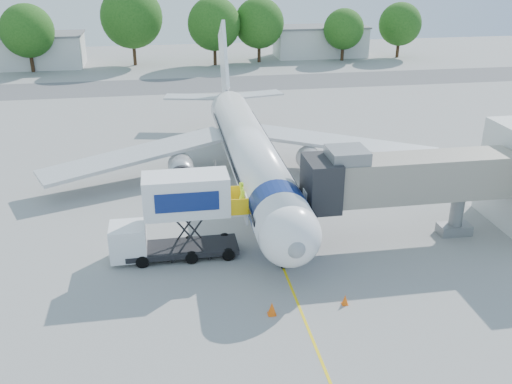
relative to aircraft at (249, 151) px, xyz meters
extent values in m
plane|color=gray|center=(0.00, -4.12, -2.95)|extent=(160.00, 160.00, 0.00)
cube|color=yellow|center=(0.00, -4.12, -2.94)|extent=(0.15, 70.00, 0.01)
cube|color=#59595B|center=(0.00, 37.88, -2.94)|extent=(120.00, 10.00, 0.01)
cylinder|color=white|center=(0.00, -1.12, 0.05)|extent=(3.70, 28.00, 3.70)
sphere|color=white|center=(0.00, -15.12, 0.05)|extent=(3.70, 3.70, 3.70)
sphere|color=gray|center=(0.00, -16.67, 0.05)|extent=(1.10, 1.10, 1.10)
cone|color=white|center=(0.00, 15.88, 0.05)|extent=(3.70, 6.00, 3.70)
cube|color=white|center=(0.00, 16.88, 4.25)|extent=(0.35, 7.26, 8.29)
cube|color=#BBBEC1|center=(9.00, 2.38, -0.65)|extent=(16.17, 9.32, 1.42)
cube|color=#BBBEC1|center=(-9.00, 2.38, -0.65)|extent=(16.17, 9.32, 1.42)
cylinder|color=#999BA0|center=(5.50, 0.38, -1.65)|extent=(2.10, 3.60, 2.10)
cylinder|color=#999BA0|center=(-5.50, 0.38, -1.65)|extent=(2.10, 3.60, 2.10)
cube|color=black|center=(0.00, -15.42, 0.50)|extent=(2.60, 1.39, 0.81)
cylinder|color=navy|center=(0.00, -12.12, 0.05)|extent=(3.73, 2.00, 3.73)
cylinder|color=silver|center=(0.00, -13.62, -2.20)|extent=(0.16, 0.16, 1.50)
cylinder|color=black|center=(0.00, -13.62, -2.63)|extent=(0.25, 0.64, 0.64)
cylinder|color=black|center=(2.60, 1.88, -2.50)|extent=(0.35, 0.90, 0.90)
cylinder|color=black|center=(-2.60, 1.88, -2.50)|extent=(0.35, 0.90, 0.90)
cube|color=gray|center=(9.00, -11.12, 1.45)|extent=(13.60, 2.60, 2.80)
cube|color=black|center=(2.90, -11.12, 1.45)|extent=(2.00, 3.20, 3.20)
cube|color=slate|center=(4.50, -11.12, 3.25)|extent=(2.40, 2.40, 0.80)
cylinder|color=slate|center=(12.50, -11.12, -1.45)|extent=(0.90, 0.90, 3.00)
cube|color=slate|center=(12.50, -11.12, -2.60)|extent=(2.20, 1.20, 0.70)
cylinder|color=black|center=(11.60, -11.12, -2.60)|extent=(0.30, 0.70, 0.70)
cylinder|color=black|center=(13.40, -11.12, -2.60)|extent=(0.30, 0.70, 0.70)
cube|color=black|center=(-6.00, -11.12, -2.40)|extent=(7.00, 2.30, 0.35)
cube|color=white|center=(-9.30, -11.12, -1.60)|extent=(2.20, 2.20, 2.10)
cube|color=black|center=(-9.30, -11.12, -1.15)|extent=(1.90, 2.10, 0.70)
cube|color=white|center=(-5.60, -11.12, 1.30)|extent=(5.20, 2.40, 2.50)
cube|color=navy|center=(-5.60, -12.34, 1.30)|extent=(3.80, 0.04, 1.20)
cube|color=silver|center=(-2.45, -11.12, 0.10)|extent=(1.10, 2.20, 0.10)
cube|color=yellow|center=(-2.45, -12.17, 0.65)|extent=(1.10, 0.06, 1.10)
cube|color=yellow|center=(-2.45, -10.07, 0.65)|extent=(1.10, 0.06, 1.10)
cylinder|color=black|center=(-3.20, -12.17, -2.55)|extent=(0.80, 0.25, 0.80)
cylinder|color=black|center=(-3.20, -10.07, -2.55)|extent=(0.80, 0.25, 0.80)
cylinder|color=black|center=(-8.50, -12.17, -2.55)|extent=(0.80, 0.25, 0.80)
cylinder|color=black|center=(-8.50, -10.07, -2.55)|extent=(0.80, 0.25, 0.80)
imported|color=#C0F619|center=(-2.14, -11.12, 1.01)|extent=(0.46, 0.65, 1.72)
cube|color=white|center=(3.28, -22.19, -2.32)|extent=(3.48, 2.54, 1.25)
cube|color=navy|center=(3.28, -22.19, -1.92)|extent=(2.18, 2.02, 0.31)
cylinder|color=black|center=(2.30, -23.19, -2.64)|extent=(0.66, 0.42, 0.62)
cylinder|color=black|center=(1.89, -22.01, -2.64)|extent=(0.66, 0.42, 0.62)
cylinder|color=black|center=(4.66, -22.37, -2.64)|extent=(0.66, 0.42, 0.62)
cylinder|color=black|center=(4.26, -21.19, -2.64)|extent=(0.66, 0.42, 0.62)
cone|color=#FF5E0D|center=(-1.61, -18.27, -2.57)|extent=(0.48, 0.48, 0.76)
cube|color=#FF5E0D|center=(-1.61, -18.27, -2.93)|extent=(0.43, 0.43, 0.04)
cone|color=#FF5E0D|center=(2.54, -18.01, -2.65)|extent=(0.38, 0.38, 0.60)
cube|color=#FF5E0D|center=(2.54, -18.01, -2.93)|extent=(0.34, 0.34, 0.03)
cube|color=silver|center=(-28.00, 55.88, -0.45)|extent=(18.00, 8.00, 5.00)
cube|color=slate|center=(-28.00, 55.88, 2.20)|extent=(18.40, 8.40, 0.30)
cube|color=silver|center=(22.00, 57.88, -0.45)|extent=(16.00, 7.00, 5.00)
cube|color=slate|center=(22.00, 57.88, 2.20)|extent=(16.40, 7.40, 0.30)
cylinder|color=#382314|center=(-26.45, 51.59, -1.11)|extent=(0.56, 0.56, 3.67)
sphere|color=#1B4D14|center=(-26.45, 51.59, 3.37)|extent=(8.15, 8.15, 8.15)
cylinder|color=#382314|center=(-10.68, 54.60, -0.70)|extent=(0.56, 0.56, 4.49)
sphere|color=#1B4D14|center=(-10.68, 54.60, 4.78)|extent=(9.97, 9.97, 9.97)
cylinder|color=#382314|center=(2.50, 52.52, -1.01)|extent=(0.56, 0.56, 3.87)
sphere|color=#1B4D14|center=(2.50, 52.52, 3.72)|extent=(8.60, 8.60, 8.60)
cylinder|color=#382314|center=(10.19, 53.98, -1.07)|extent=(0.56, 0.56, 3.75)
sphere|color=#1B4D14|center=(10.19, 53.98, 3.51)|extent=(8.33, 8.33, 8.33)
cylinder|color=#382314|center=(24.68, 53.06, -1.41)|extent=(0.56, 0.56, 3.08)
sphere|color=#1B4D14|center=(24.68, 53.06, 2.36)|extent=(6.85, 6.85, 6.85)
cylinder|color=#382314|center=(35.35, 54.44, -1.28)|extent=(0.56, 0.56, 3.34)
sphere|color=#1B4D14|center=(35.35, 54.44, 2.80)|extent=(7.42, 7.42, 7.42)
camera|label=1|loc=(-6.66, -43.22, 15.13)|focal=40.00mm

